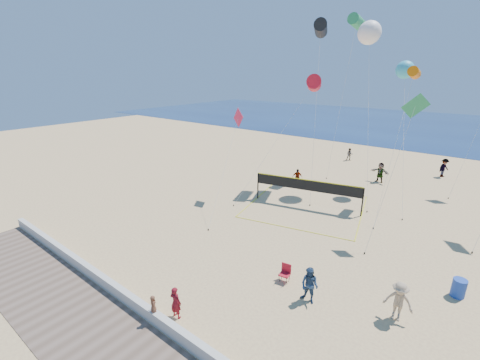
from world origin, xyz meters
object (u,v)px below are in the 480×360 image
Objects in this scene: woman at (176,302)px; volleyball_net at (307,188)px; camp_chair at (285,272)px; trash_barrel at (459,288)px.

woman is 14.29m from volleyball_net.
volleyball_net reaches higher than camp_chair.
camp_chair is 9.85m from volleyball_net.
volleyball_net is (-1.12, 14.22, 0.76)m from woman.
trash_barrel is 0.09× the size of volleyball_net.
trash_barrel is at bearing 22.49° from camp_chair.
volleyball_net is at bearing 153.72° from trash_barrel.
volleyball_net is at bearing -91.90° from woman.
woman reaches higher than camp_chair.
trash_barrel is 11.75m from volleyball_net.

